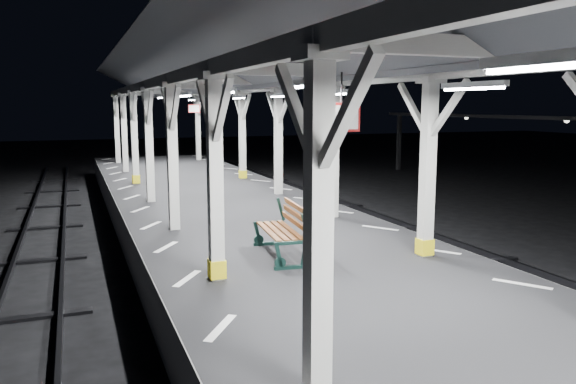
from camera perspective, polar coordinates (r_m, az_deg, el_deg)
ground at (r=8.69m, az=9.91°, el=-17.33°), size 120.00×120.00×0.00m
platform at (r=8.48m, az=10.00°, el=-14.30°), size 6.00×50.00×1.00m
hazard_stripes_left at (r=7.40m, az=-6.85°, el=-13.53°), size 1.00×48.00×0.01m
hazard_stripes_right at (r=9.74m, az=22.67°, el=-8.63°), size 1.00×48.00×0.01m
canopy at (r=7.83m, az=10.90°, el=14.19°), size 5.40×49.00×4.65m
bench_mid at (r=10.51m, az=-0.28°, el=-3.74°), size 0.86×1.87×0.98m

